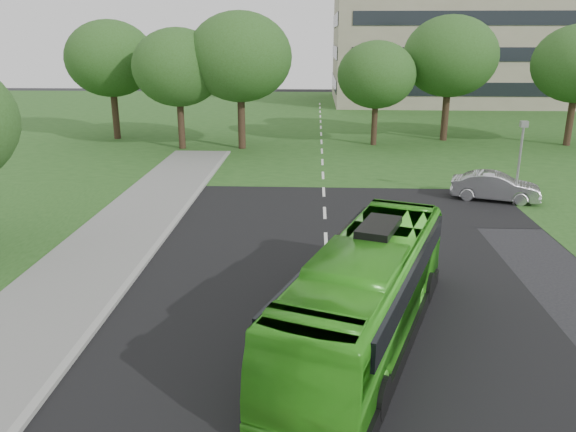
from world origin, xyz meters
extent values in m
plane|color=black|center=(0.00, 0.00, 0.00)|extent=(160.00, 160.00, 0.00)
cube|color=black|center=(0.00, 20.00, 0.01)|extent=(14.00, 120.00, 0.01)
cube|color=black|center=(0.00, 14.00, 0.01)|extent=(80.00, 12.00, 0.01)
cube|color=silver|center=(0.00, 15.00, 0.02)|extent=(0.15, 90.00, 0.01)
cube|color=gray|center=(-7.10, -5.00, 0.07)|extent=(0.25, 60.00, 0.15)
cube|color=#234D19|center=(0.00, 45.00, 0.01)|extent=(120.00, 60.00, 0.01)
cube|color=gray|center=(22.00, 62.00, 12.50)|extent=(40.00, 20.00, 25.00)
cube|color=black|center=(1.95, 62.00, 12.50)|extent=(0.10, 18.40, 23.00)
cylinder|color=black|center=(-11.04, 26.62, 1.74)|extent=(0.52, 0.52, 3.48)
ellipsoid|color=#284C19|center=(-11.04, 26.62, 6.23)|extent=(6.90, 6.90, 5.86)
cylinder|color=black|center=(-6.31, 26.86, 1.92)|extent=(0.58, 0.58, 3.84)
ellipsoid|color=#284C19|center=(-6.31, 26.86, 7.00)|extent=(7.89, 7.89, 6.71)
cylinder|color=black|center=(4.24, 28.89, 1.56)|extent=(0.47, 0.47, 3.11)
ellipsoid|color=#284C19|center=(4.24, 28.89, 5.59)|extent=(6.19, 6.19, 5.26)
cylinder|color=black|center=(10.42, 31.39, 1.92)|extent=(0.58, 0.58, 3.83)
ellipsoid|color=#284C19|center=(10.42, 31.39, 6.92)|extent=(7.71, 7.71, 6.55)
cylinder|color=black|center=(19.94, 29.44, 1.80)|extent=(0.54, 0.54, 3.60)
cylinder|color=black|center=(-17.71, 30.82, 1.88)|extent=(0.57, 0.57, 3.76)
ellipsoid|color=#284C19|center=(-17.71, 30.82, 6.72)|extent=(7.38, 7.38, 6.27)
imported|color=green|center=(1.00, -2.29, 1.51)|extent=(6.09, 11.07, 3.02)
imported|color=#AEAEB3|center=(9.20, 12.81, 0.75)|extent=(4.84, 2.89, 1.51)
cylinder|color=gray|center=(10.00, 12.00, 2.07)|extent=(0.12, 0.12, 4.14)
cube|color=gray|center=(10.00, 12.00, 4.24)|extent=(0.46, 0.43, 0.31)
camera|label=1|loc=(-0.53, -16.91, 8.43)|focal=35.00mm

